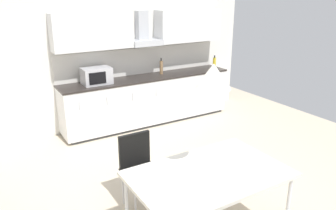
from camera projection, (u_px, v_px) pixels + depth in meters
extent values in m
cube|color=beige|center=(176.00, 202.00, 3.96)|extent=(8.01, 8.18, 0.02)
cube|color=silver|center=(93.00, 58.00, 5.79)|extent=(6.41, 0.10, 2.57)
cube|color=#333333|center=(149.00, 121.00, 6.37)|extent=(3.15, 0.54, 0.05)
cube|color=silver|center=(149.00, 99.00, 6.23)|extent=(3.28, 0.58, 0.83)
cube|color=#282321|center=(148.00, 77.00, 6.09)|extent=(3.30, 0.60, 0.03)
cube|color=silver|center=(79.00, 106.00, 5.23)|extent=(0.01, 0.01, 0.14)
cube|color=silver|center=(107.00, 101.00, 5.46)|extent=(0.01, 0.01, 0.14)
cube|color=silver|center=(133.00, 97.00, 5.69)|extent=(0.01, 0.01, 0.14)
cube|color=silver|center=(156.00, 93.00, 5.92)|extent=(0.01, 0.01, 0.14)
cube|color=silver|center=(141.00, 61.00, 6.23)|extent=(3.28, 0.02, 0.50)
cube|color=silver|center=(92.00, 31.00, 5.43)|extent=(1.35, 0.34, 0.61)
cube|color=silver|center=(188.00, 26.00, 6.38)|extent=(1.35, 0.34, 0.61)
cube|color=#B7BABF|center=(145.00, 42.00, 5.97)|extent=(0.58, 0.40, 0.10)
cube|color=#B7BABF|center=(142.00, 26.00, 5.97)|extent=(0.20, 0.16, 0.56)
cube|color=#ADADB2|center=(96.00, 76.00, 5.56)|extent=(0.48, 0.34, 0.28)
cube|color=black|center=(98.00, 78.00, 5.40)|extent=(0.29, 0.01, 0.20)
cylinder|color=yellow|center=(214.00, 63.00, 6.75)|extent=(0.06, 0.06, 0.22)
cylinder|color=black|center=(215.00, 57.00, 6.71)|extent=(0.02, 0.02, 0.05)
cylinder|color=brown|center=(161.00, 68.00, 6.25)|extent=(0.06, 0.06, 0.25)
cylinder|color=black|center=(161.00, 60.00, 6.20)|extent=(0.03, 0.03, 0.06)
cube|color=silver|center=(209.00, 174.00, 3.15)|extent=(1.50, 0.95, 0.04)
cylinder|color=silver|center=(288.00, 207.00, 3.27)|extent=(0.04, 0.04, 0.71)
cylinder|color=silver|center=(127.00, 207.00, 3.27)|extent=(0.04, 0.04, 0.71)
cylinder|color=silver|center=(232.00, 170.00, 3.94)|extent=(0.04, 0.04, 0.71)
cube|color=black|center=(142.00, 173.00, 3.70)|extent=(0.40, 0.40, 0.04)
cube|color=black|center=(134.00, 149.00, 3.78)|extent=(0.38, 0.04, 0.40)
cylinder|color=silver|center=(163.00, 194.00, 3.72)|extent=(0.02, 0.02, 0.43)
cylinder|color=silver|center=(135.00, 203.00, 3.56)|extent=(0.02, 0.02, 0.43)
cylinder|color=silver|center=(149.00, 180.00, 4.00)|extent=(0.02, 0.02, 0.43)
cylinder|color=silver|center=(123.00, 188.00, 3.83)|extent=(0.02, 0.02, 0.43)
cone|color=silver|center=(213.00, 76.00, 2.83)|extent=(0.32, 0.32, 0.22)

